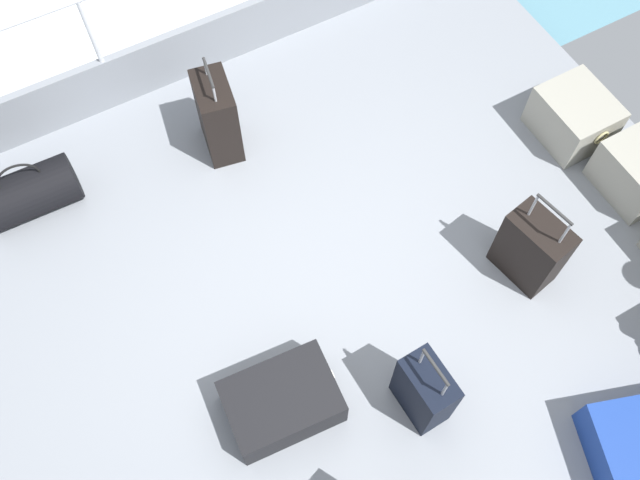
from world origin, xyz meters
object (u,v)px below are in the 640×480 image
object	(u,v)px
cargo_crate_0	(573,117)
suitcase_0	(531,249)
suitcase_1	(424,391)
duffel_bag	(29,193)
cargo_crate_1	(638,172)
suitcase_3	(218,117)
suitcase_6	(282,402)

from	to	relation	value
cargo_crate_0	suitcase_0	xyz separation A→B (m)	(0.74, -0.97, 0.10)
suitcase_1	suitcase_0	bearing A→B (deg)	111.83
duffel_bag	suitcase_0	bearing A→B (deg)	52.74
cargo_crate_0	suitcase_1	world-z (taller)	suitcase_1
cargo_crate_1	suitcase_1	xyz separation A→B (m)	(0.58, -2.13, 0.08)
suitcase_3	duffel_bag	bearing A→B (deg)	-96.33
suitcase_3	suitcase_6	xyz separation A→B (m)	(1.93, -0.51, -0.17)
cargo_crate_1	suitcase_0	distance (m)	1.06
cargo_crate_1	suitcase_3	distance (m)	2.91
suitcase_0	cargo_crate_0	bearing A→B (deg)	127.33
cargo_crate_0	suitcase_6	distance (m)	2.89
cargo_crate_0	suitcase_1	bearing A→B (deg)	-60.25
suitcase_0	suitcase_1	size ratio (longest dim) A/B	1.08
suitcase_1	duffel_bag	world-z (taller)	suitcase_1
suitcase_3	suitcase_6	bearing A→B (deg)	-14.87
cargo_crate_0	cargo_crate_1	size ratio (longest dim) A/B	1.03
cargo_crate_1	duffel_bag	xyz separation A→B (m)	(-1.87, -3.70, -0.02)
cargo_crate_0	suitcase_1	xyz separation A→B (m)	(1.17, -2.05, 0.08)
cargo_crate_1	duffel_bag	distance (m)	4.15
cargo_crate_1	suitcase_0	size ratio (longest dim) A/B	0.70
suitcase_0	suitcase_3	bearing A→B (deg)	-145.21
duffel_bag	suitcase_1	bearing A→B (deg)	32.66
cargo_crate_0	cargo_crate_1	distance (m)	0.60
suitcase_0	suitcase_6	size ratio (longest dim) A/B	1.15
cargo_crate_0	suitcase_0	bearing A→B (deg)	-52.67
cargo_crate_1	suitcase_0	world-z (taller)	suitcase_0
cargo_crate_1	suitcase_3	bearing A→B (deg)	-126.30
cargo_crate_0	suitcase_6	world-z (taller)	cargo_crate_0
suitcase_3	cargo_crate_1	bearing A→B (deg)	53.70
suitcase_0	suitcase_1	world-z (taller)	suitcase_0
cargo_crate_0	suitcase_6	bearing A→B (deg)	-73.91
suitcase_6	duffel_bag	world-z (taller)	duffel_bag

